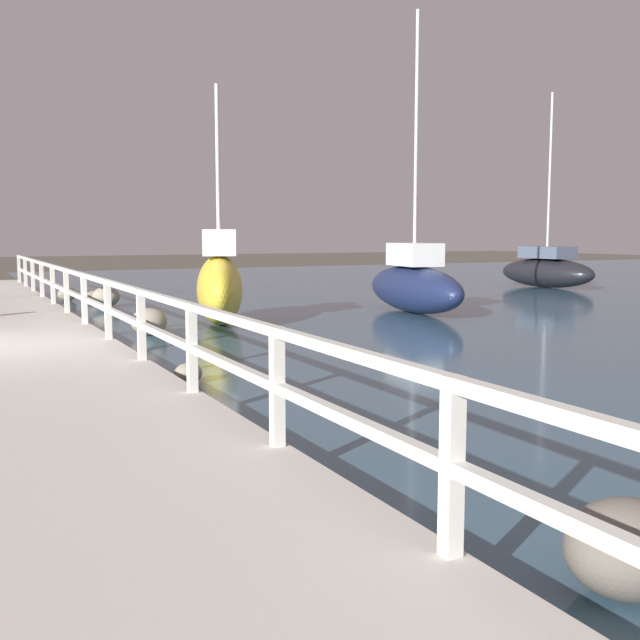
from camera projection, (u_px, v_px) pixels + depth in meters
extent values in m
cube|color=silver|center=(452.00, 467.00, 3.92)|extent=(0.10, 0.10, 0.97)
cube|color=silver|center=(277.00, 387.00, 5.98)|extent=(0.10, 0.10, 0.97)
cube|color=silver|center=(192.00, 348.00, 8.03)|extent=(0.10, 0.10, 0.97)
cube|color=silver|center=(141.00, 325.00, 10.09)|extent=(0.10, 0.10, 0.97)
cube|color=silver|center=(108.00, 309.00, 12.15)|extent=(0.10, 0.10, 0.97)
cube|color=silver|center=(84.00, 299.00, 14.20)|extent=(0.10, 0.10, 0.97)
cube|color=silver|center=(66.00, 291.00, 16.26)|extent=(0.10, 0.10, 0.97)
cube|color=silver|center=(53.00, 284.00, 18.31)|extent=(0.10, 0.10, 0.97)
cube|color=silver|center=(42.00, 279.00, 20.37)|extent=(0.10, 0.10, 0.97)
cube|color=silver|center=(33.00, 275.00, 22.43)|extent=(0.10, 0.10, 0.97)
cube|color=silver|center=(25.00, 272.00, 24.48)|extent=(0.10, 0.10, 0.97)
cube|color=silver|center=(19.00, 269.00, 26.54)|extent=(0.10, 0.10, 0.97)
cube|color=silver|center=(107.00, 282.00, 12.09)|extent=(0.09, 32.50, 0.08)
cube|color=silver|center=(108.00, 309.00, 12.15)|extent=(0.09, 32.50, 0.08)
ellipsoid|color=slate|center=(94.00, 296.00, 22.23)|extent=(0.43, 0.39, 0.32)
ellipsoid|color=gray|center=(106.00, 297.00, 20.49)|extent=(0.75, 0.67, 0.56)
ellipsoid|color=gray|center=(188.00, 373.00, 9.97)|extent=(0.38, 0.34, 0.28)
ellipsoid|color=gray|center=(149.00, 322.00, 14.78)|extent=(0.72, 0.64, 0.54)
ellipsoid|color=#666056|center=(628.00, 548.00, 4.10)|extent=(0.72, 0.65, 0.54)
ellipsoid|color=gray|center=(67.00, 294.00, 22.32)|extent=(0.54, 0.49, 0.41)
ellipsoid|color=#192347|center=(414.00, 289.00, 19.03)|extent=(1.91, 4.83, 1.19)
cube|color=silver|center=(415.00, 254.00, 18.93)|extent=(1.10, 1.72, 0.57)
cylinder|color=silver|center=(416.00, 140.00, 18.61)|extent=(0.09, 0.09, 6.25)
ellipsoid|color=black|center=(546.00, 273.00, 28.04)|extent=(1.83, 4.40, 1.09)
cube|color=#4C566B|center=(547.00, 252.00, 27.95)|extent=(1.21, 1.98, 0.44)
cylinder|color=silver|center=(550.00, 176.00, 27.63)|extent=(0.09, 0.09, 6.05)
ellipsoid|color=gold|center=(220.00, 290.00, 16.57)|extent=(2.10, 3.76, 1.52)
cube|color=silver|center=(219.00, 242.00, 16.45)|extent=(1.16, 1.70, 0.56)
cylinder|color=silver|center=(218.00, 171.00, 16.27)|extent=(0.09, 0.09, 3.68)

